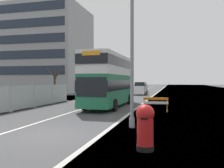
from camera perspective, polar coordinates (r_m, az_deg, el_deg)
ground at (r=11.36m, az=-11.97°, el=-11.96°), size 140.00×280.00×0.10m
double_decker_bus at (r=22.57m, az=-0.43°, el=1.04°), size 2.92×10.57×4.78m
lamppost_foreground at (r=12.69m, az=4.77°, el=7.05°), size 0.29×0.70×8.14m
red_pillar_postbox at (r=8.64m, az=7.87°, el=-9.67°), size 0.65×0.65×1.62m
roadworks_barrier at (r=19.21m, az=10.34°, el=-4.35°), size 1.93×0.53×1.13m
construction_site_fence at (r=23.07m, az=-17.97°, el=-2.86°), size 0.44×13.80×2.07m
car_oncoming_near at (r=41.41m, az=6.74°, el=-1.14°), size 1.96×3.96×2.19m
car_receding_mid at (r=48.48m, az=7.03°, el=-0.92°), size 2.10×4.06×2.07m
bare_tree_far_verge_near at (r=39.78m, az=-13.35°, el=0.55°), size 3.68×2.25×4.60m
bare_tree_far_verge_mid at (r=52.11m, az=-7.44°, el=0.36°), size 2.98×2.60×4.11m
backdrop_office_block at (r=57.68m, az=-17.30°, el=7.52°), size 22.01×14.88×18.42m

